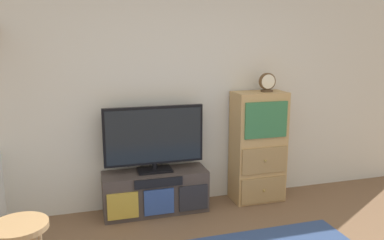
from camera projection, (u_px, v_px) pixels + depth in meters
name	position (u px, v px, depth m)	size (l,w,h in m)	color
back_wall	(176.00, 83.00, 4.17)	(6.40, 0.12, 2.70)	beige
media_console	(156.00, 192.00, 4.07)	(1.10, 0.38, 0.45)	#423833
television	(154.00, 137.00, 3.97)	(1.05, 0.22, 0.70)	black
side_cabinet	(258.00, 147.00, 4.32)	(0.58, 0.38, 1.25)	tan
desk_clock	(267.00, 82.00, 4.18)	(0.18, 0.08, 0.21)	#4C3823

